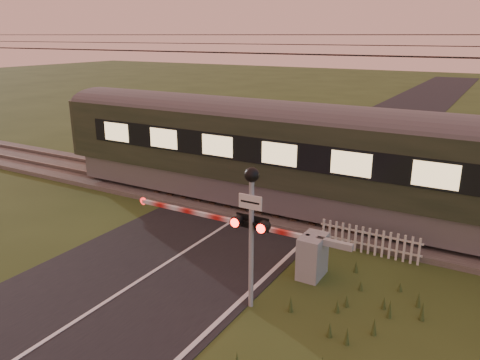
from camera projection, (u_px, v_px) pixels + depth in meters
The scene contains 7 objects.
ground at pixel (138, 282), 12.06m from camera, with size 160.00×160.00×0.00m, color #2F3F18.
road at pixel (132, 286), 11.85m from camera, with size 6.00×140.00×0.03m.
track_bed at pixel (257, 204), 17.40m from camera, with size 140.00×3.40×0.39m.
overhead_wires at pixel (259, 46), 15.72m from camera, with size 120.00×0.62×0.62m.
boom_gate at pixel (302, 251), 12.32m from camera, with size 6.89×0.89×1.18m.
crossing_signal at pixel (251, 214), 10.31m from camera, with size 0.86×0.35×3.38m.
picket_fence at pixel (369, 241), 13.49m from camera, with size 2.97×0.07×0.81m.
Camera 1 is at (7.67, -7.95, 6.10)m, focal length 35.00 mm.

